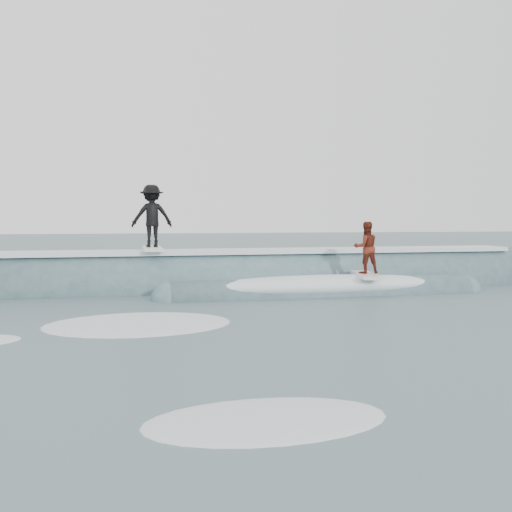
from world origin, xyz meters
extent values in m
plane|color=#3D5159|center=(0.00, 0.00, 0.00)|extent=(160.00, 160.00, 0.00)
cylinder|color=#3D5A67|center=(0.00, 6.93, 0.00)|extent=(20.04, 2.24, 2.24)
cylinder|color=#3D5A67|center=(1.80, 4.73, 0.00)|extent=(9.00, 1.04, 1.04)
sphere|color=#3D5A67|center=(-2.70, 4.73, 0.00)|extent=(1.04, 1.04, 1.04)
sphere|color=#3D5A67|center=(6.30, 4.73, 0.00)|extent=(1.04, 1.04, 1.04)
cube|color=white|center=(0.00, 6.93, 1.19)|extent=(18.00, 1.30, 0.14)
ellipsoid|color=white|center=(1.80, 4.73, 0.30)|extent=(7.60, 1.30, 0.60)
cube|color=silver|center=(-3.06, 6.93, 1.31)|extent=(0.57, 2.00, 0.10)
imported|color=black|center=(-3.06, 6.93, 2.32)|extent=(1.29, 0.82, 1.91)
cube|color=silver|center=(3.05, 4.73, 0.57)|extent=(0.94, 2.07, 0.10)
imported|color=#5B1D11|center=(3.05, 4.73, 1.38)|extent=(0.78, 0.63, 1.52)
ellipsoid|color=white|center=(-2.37, -4.90, 0.00)|extent=(2.86, 1.95, 0.10)
ellipsoid|color=white|center=(-3.62, 1.33, 0.00)|extent=(3.67, 2.50, 0.10)
cylinder|color=#3D5A67|center=(4.83, 18.00, 0.00)|extent=(22.00, 0.80, 0.80)
cylinder|color=#3D5A67|center=(0.83, 22.00, 0.00)|extent=(22.00, 0.60, 0.60)
camera|label=1|loc=(-3.86, -10.87, 2.21)|focal=40.00mm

